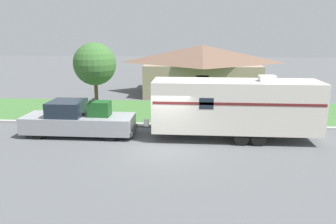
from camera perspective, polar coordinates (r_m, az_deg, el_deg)
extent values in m
plane|color=#515456|center=(16.20, -0.64, -6.16)|extent=(120.00, 120.00, 0.00)
cube|color=#999993|center=(19.74, 0.33, -2.25)|extent=(80.00, 0.30, 0.14)
cube|color=#3D6B33|center=(23.27, 0.99, 0.11)|extent=(80.00, 7.00, 0.03)
cube|color=gray|center=(30.23, 5.85, 5.90)|extent=(9.84, 7.00, 2.79)
pyramid|color=brown|center=(30.01, 5.96, 10.04)|extent=(10.62, 7.56, 1.59)
cube|color=#4C3828|center=(26.85, 5.99, 4.15)|extent=(1.00, 0.06, 2.10)
cylinder|color=black|center=(18.65, -21.90, -3.13)|extent=(0.84, 0.28, 0.84)
cylinder|color=black|center=(20.07, -19.86, -1.78)|extent=(0.84, 0.28, 0.84)
cylinder|color=black|center=(17.28, -10.13, -3.63)|extent=(0.84, 0.28, 0.84)
cylinder|color=black|center=(18.81, -8.89, -2.13)|extent=(0.84, 0.28, 0.84)
cube|color=gray|center=(18.97, -18.77, -1.79)|extent=(3.46, 2.01, 0.88)
cube|color=#19232D|center=(18.54, -17.20, 0.65)|extent=(1.80, 1.85, 0.80)
cube|color=gray|center=(18.02, -10.04, -2.07)|extent=(2.48, 2.01, 0.88)
cube|color=#333333|center=(17.83, -5.94, -3.16)|extent=(0.12, 1.81, 0.20)
cube|color=#194C1E|center=(17.95, -11.84, 0.56)|extent=(1.14, 0.84, 0.80)
cube|color=black|center=(17.96, -13.04, 2.07)|extent=(0.10, 0.93, 0.08)
cylinder|color=black|center=(16.76, 12.67, -4.45)|extent=(0.76, 0.22, 0.76)
cylinder|color=black|center=(18.65, 11.84, -2.53)|extent=(0.76, 0.22, 0.76)
cylinder|color=black|center=(16.90, 15.49, -4.46)|extent=(0.76, 0.22, 0.76)
cylinder|color=black|center=(18.78, 14.37, -2.56)|extent=(0.76, 0.22, 0.76)
cube|color=beige|center=(17.30, 11.61, 1.11)|extent=(8.50, 2.28, 2.60)
cube|color=#5B1E1E|center=(16.13, 12.15, 1.33)|extent=(8.33, 0.01, 0.14)
cube|color=#383838|center=(17.66, -3.91, -2.56)|extent=(0.90, 0.12, 0.10)
cylinder|color=silver|center=(17.59, -3.77, -1.85)|extent=(0.28, 0.28, 0.36)
cube|color=silver|center=(17.31, 16.90, 5.64)|extent=(0.80, 0.68, 0.28)
cube|color=#19232D|center=(15.99, 6.71, 1.45)|extent=(0.70, 0.01, 0.56)
cylinder|color=brown|center=(21.59, -16.03, -0.08)|extent=(0.09, 0.09, 1.09)
cube|color=black|center=(21.44, -16.15, 1.62)|extent=(0.48, 0.20, 0.22)
cylinder|color=brown|center=(22.02, -12.33, 2.28)|extent=(0.24, 0.24, 2.50)
sphere|color=#38662D|center=(21.69, -12.64, 8.18)|extent=(2.74, 2.74, 2.74)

